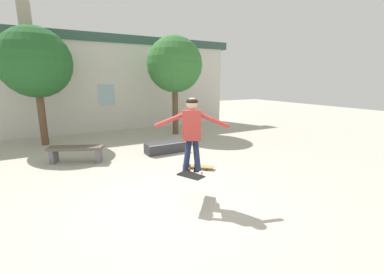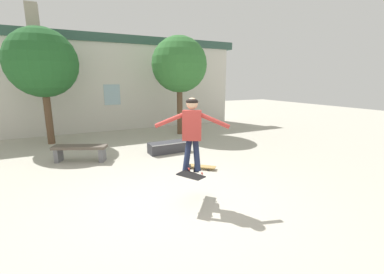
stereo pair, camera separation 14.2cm
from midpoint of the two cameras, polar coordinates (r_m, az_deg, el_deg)
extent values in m
plane|color=#B2AD9E|center=(5.13, -3.84, -13.88)|extent=(40.00, 40.00, 0.00)
cube|color=beige|center=(12.31, -19.99, 10.19)|extent=(12.57, 0.40, 3.87)
cube|color=#335147|center=(12.43, -20.76, 19.97)|extent=(13.20, 0.52, 0.36)
cube|color=gray|center=(12.41, -33.52, 21.79)|extent=(0.44, 0.44, 0.91)
cube|color=#99B7C6|center=(12.15, -18.78, 8.86)|extent=(0.70, 0.02, 0.90)
cylinder|color=brown|center=(11.02, -4.11, 5.98)|extent=(0.24, 0.24, 2.06)
sphere|color=#337033|center=(10.96, -4.27, 15.79)|extent=(2.27, 2.27, 2.27)
cylinder|color=brown|center=(10.54, -30.66, 3.75)|extent=(0.24, 0.24, 1.98)
sphere|color=#235B28|center=(10.48, -31.83, 13.92)|extent=(2.36, 2.36, 2.36)
cube|color=brown|center=(7.92, -24.91, -2.21)|extent=(1.51, 0.98, 0.08)
cube|color=slate|center=(8.22, -28.79, -3.77)|extent=(0.25, 0.36, 0.38)
cube|color=slate|center=(7.78, -20.50, -3.86)|extent=(0.25, 0.36, 0.38)
cube|color=#38383D|center=(8.29, -6.37, -2.29)|extent=(1.31, 0.51, 0.34)
cube|color=#B7B7BC|center=(8.04, -5.71, -1.58)|extent=(1.30, 0.06, 0.02)
cube|color=#B23833|center=(4.70, -0.87, 2.62)|extent=(0.42, 0.39, 0.56)
sphere|color=tan|center=(4.65, -0.88, 7.43)|extent=(0.29, 0.29, 0.21)
ellipsoid|color=black|center=(4.64, -0.88, 7.88)|extent=(0.30, 0.30, 0.12)
cylinder|color=#1E2847|center=(4.83, -1.85, -3.78)|extent=(0.32, 0.30, 0.65)
cube|color=black|center=(4.95, -1.80, -6.94)|extent=(0.22, 0.27, 0.07)
cylinder|color=#1E2847|center=(4.82, 0.17, -3.81)|extent=(0.21, 0.37, 0.65)
cube|color=black|center=(4.94, 0.18, -6.98)|extent=(0.22, 0.27, 0.07)
cylinder|color=#B23833|center=(4.72, -5.74, 3.77)|extent=(0.54, 0.37, 0.31)
cylinder|color=#B23833|center=(4.68, 4.05, 3.71)|extent=(0.54, 0.37, 0.31)
cube|color=black|center=(4.89, -0.82, -8.60)|extent=(0.79, 0.54, 0.50)
cylinder|color=#DB3D33|center=(5.11, 1.39, -8.06)|extent=(0.05, 0.07, 0.07)
cylinder|color=#DB3D33|center=(5.18, -0.59, -8.99)|extent=(0.05, 0.07, 0.07)
cylinder|color=#DB3D33|center=(4.63, -1.43, -7.15)|extent=(0.05, 0.07, 0.07)
cylinder|color=#DB3D33|center=(4.71, -3.56, -8.17)|extent=(0.05, 0.07, 0.07)
cube|color=#AD894C|center=(6.78, 0.73, -6.48)|extent=(0.74, 0.71, 0.02)
cylinder|color=black|center=(6.84, 3.04, -6.72)|extent=(0.05, 0.05, 0.05)
cylinder|color=black|center=(6.64, 2.65, -7.31)|extent=(0.05, 0.05, 0.05)
cylinder|color=black|center=(6.95, -1.11, -6.37)|extent=(0.05, 0.05, 0.05)
cylinder|color=black|center=(6.76, -1.62, -6.94)|extent=(0.05, 0.05, 0.05)
camera|label=1|loc=(0.07, -90.86, -0.19)|focal=24.00mm
camera|label=2|loc=(0.07, 89.14, 0.19)|focal=24.00mm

